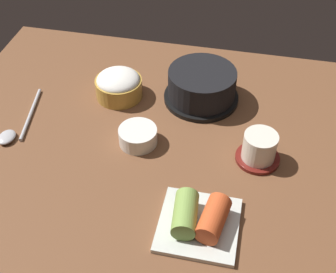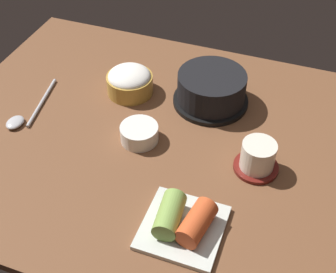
{
  "view_description": "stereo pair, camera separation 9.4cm",
  "coord_description": "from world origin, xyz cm",
  "views": [
    {
      "loc": [
        16.37,
        -68.82,
        69.97
      ],
      "look_at": [
        2.0,
        -2.0,
        5.0
      ],
      "focal_mm": 48.47,
      "sensor_mm": 36.0,
      "label": 1
    },
    {
      "loc": [
        25.42,
        -66.2,
        69.97
      ],
      "look_at": [
        2.0,
        -2.0,
        5.0
      ],
      "focal_mm": 48.47,
      "sensor_mm": 36.0,
      "label": 2
    }
  ],
  "objects": [
    {
      "name": "kimchi_plate",
      "position": [
        11.65,
        -20.8,
        4.13
      ],
      "size": [
        14.26,
        14.26,
        5.32
      ],
      "color": "silver",
      "rests_on": "dining_table"
    },
    {
      "name": "banchan_cup_center",
      "position": [
        -4.52,
        -2.04,
        3.97
      ],
      "size": [
        8.2,
        8.2,
        3.68
      ],
      "color": "white",
      "rests_on": "dining_table"
    },
    {
      "name": "spoon",
      "position": [
        -31.91,
        -4.16,
        2.61
      ],
      "size": [
        5.32,
        19.64,
        1.35
      ],
      "color": "#B7B7BC",
      "rests_on": "dining_table"
    },
    {
      "name": "dining_table",
      "position": [
        0.0,
        0.0,
        1.0
      ],
      "size": [
        100.0,
        76.0,
        2.0
      ],
      "primitive_type": "cube",
      "color": "brown",
      "rests_on": "ground"
    },
    {
      "name": "stone_pot",
      "position": [
        6.29,
        15.5,
        6.0
      ],
      "size": [
        17.66,
        17.66,
        7.82
      ],
      "color": "black",
      "rests_on": "dining_table"
    },
    {
      "name": "rice_bowl",
      "position": [
        -13.06,
        12.63,
        5.28
      ],
      "size": [
        11.06,
        11.06,
        6.57
      ],
      "color": "#B78C38",
      "rests_on": "dining_table"
    },
    {
      "name": "tea_cup_with_saucer",
      "position": [
        20.81,
        -1.73,
        5.21
      ],
      "size": [
        9.14,
        9.14,
        6.66
      ],
      "color": "maroon",
      "rests_on": "dining_table"
    }
  ]
}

